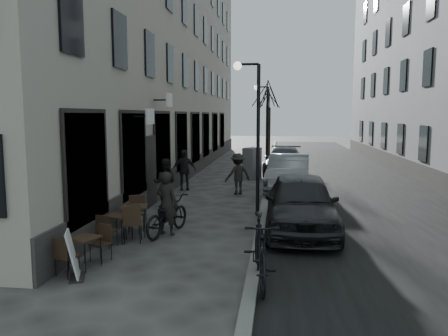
% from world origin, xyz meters
% --- Properties ---
extents(ground, '(120.00, 120.00, 0.00)m').
position_xyz_m(ground, '(0.00, 0.00, 0.00)').
color(ground, '#353331').
rests_on(ground, ground).
extents(road, '(7.30, 60.00, 0.00)m').
position_xyz_m(road, '(3.85, 16.00, 0.00)').
color(road, black).
rests_on(road, ground).
extents(kerb, '(0.25, 60.00, 0.12)m').
position_xyz_m(kerb, '(0.20, 16.00, 0.06)').
color(kerb, slate).
rests_on(kerb, ground).
extents(building_left, '(4.00, 35.00, 16.00)m').
position_xyz_m(building_left, '(-6.00, 16.50, 8.00)').
color(building_left, '#AEA392').
rests_on(building_left, ground).
extents(building_right, '(4.00, 35.00, 16.00)m').
position_xyz_m(building_right, '(9.50, 16.50, 8.00)').
color(building_right, gray).
rests_on(building_right, ground).
extents(streetlamp_near, '(0.90, 0.28, 5.09)m').
position_xyz_m(streetlamp_near, '(-0.17, 6.00, 3.16)').
color(streetlamp_near, black).
rests_on(streetlamp_near, ground).
extents(streetlamp_far, '(0.90, 0.28, 5.09)m').
position_xyz_m(streetlamp_far, '(-0.17, 18.00, 3.16)').
color(streetlamp_far, black).
rests_on(streetlamp_far, ground).
extents(tree_near, '(2.40, 2.40, 5.70)m').
position_xyz_m(tree_near, '(-0.10, 21.00, 4.66)').
color(tree_near, black).
rests_on(tree_near, ground).
extents(tree_far, '(2.40, 2.40, 5.70)m').
position_xyz_m(tree_far, '(-0.10, 27.00, 4.66)').
color(tree_far, black).
rests_on(tree_far, ground).
extents(bistro_set_a, '(0.81, 1.46, 0.83)m').
position_xyz_m(bistro_set_a, '(-3.50, 0.23, 0.43)').
color(bistro_set_a, black).
rests_on(bistro_set_a, ground).
extents(bistro_set_b, '(0.73, 1.50, 0.86)m').
position_xyz_m(bistro_set_b, '(-3.49, 2.28, 0.44)').
color(bistro_set_b, black).
rests_on(bistro_set_b, ground).
extents(bistro_set_c, '(0.85, 1.75, 1.00)m').
position_xyz_m(bistro_set_c, '(-3.26, 2.87, 0.51)').
color(bistro_set_c, black).
rests_on(bistro_set_c, ground).
extents(sign_board, '(0.53, 0.64, 1.00)m').
position_xyz_m(sign_board, '(-3.46, -0.39, 0.41)').
color(sign_board, black).
rests_on(sign_board, ground).
extents(utility_cabinet, '(0.99, 1.25, 1.65)m').
position_xyz_m(utility_cabinet, '(-0.68, 14.06, 0.82)').
color(utility_cabinet, slate).
rests_on(utility_cabinet, ground).
extents(bicycle, '(1.29, 2.20, 1.09)m').
position_xyz_m(bicycle, '(-2.40, 3.11, 0.55)').
color(bicycle, black).
rests_on(bicycle, ground).
extents(cyclist_rider, '(0.75, 0.60, 1.79)m').
position_xyz_m(cyclist_rider, '(-2.40, 3.11, 0.89)').
color(cyclist_rider, black).
rests_on(cyclist_rider, ground).
extents(pedestrian_near, '(0.93, 0.76, 1.79)m').
position_xyz_m(pedestrian_near, '(-3.38, 6.63, 0.89)').
color(pedestrian_near, black).
rests_on(pedestrian_near, ground).
extents(pedestrian_mid, '(1.30, 1.13, 1.74)m').
position_xyz_m(pedestrian_mid, '(-1.01, 9.53, 0.87)').
color(pedestrian_mid, black).
rests_on(pedestrian_mid, ground).
extents(pedestrian_far, '(1.13, 0.68, 1.81)m').
position_xyz_m(pedestrian_far, '(-3.49, 10.32, 0.90)').
color(pedestrian_far, black).
rests_on(pedestrian_far, ground).
extents(car_near, '(2.01, 4.93, 1.68)m').
position_xyz_m(car_near, '(1.34, 3.90, 0.84)').
color(car_near, black).
rests_on(car_near, ground).
extents(car_mid, '(2.06, 5.02, 1.62)m').
position_xyz_m(car_mid, '(1.13, 10.49, 0.81)').
color(car_mid, gray).
rests_on(car_mid, ground).
extents(car_far, '(2.41, 5.30, 1.50)m').
position_xyz_m(car_far, '(1.00, 16.04, 0.75)').
color(car_far, '#383942').
rests_on(car_far, ground).
extents(moped, '(0.92, 2.35, 1.37)m').
position_xyz_m(moped, '(0.35, -0.20, 0.69)').
color(moped, black).
rests_on(moped, ground).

